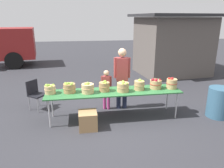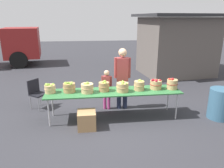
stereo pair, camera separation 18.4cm
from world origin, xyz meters
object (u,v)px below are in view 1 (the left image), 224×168
(apple_basket_green_0, at_px, (50,89))
(apple_basket_green_4, at_px, (123,87))
(vendor_adult, at_px, (122,74))
(apple_basket_red_0, at_px, (156,84))
(apple_basket_green_1, at_px, (69,88))
(trash_barrel, at_px, (219,102))
(apple_basket_green_5, at_px, (140,85))
(apple_basket_green_2, at_px, (88,88))
(folding_chair, at_px, (35,93))
(produce_crate, at_px, (88,120))
(apple_basket_green_3, at_px, (104,86))
(child_customer, at_px, (106,87))
(market_table, at_px, (114,92))
(apple_basket_red_1, at_px, (172,83))

(apple_basket_green_0, distance_m, apple_basket_green_4, 1.85)
(apple_basket_green_4, xyz_separation_m, vendor_adult, (0.10, 0.65, 0.17))
(apple_basket_green_0, height_order, apple_basket_red_0, apple_basket_red_0)
(apple_basket_green_0, distance_m, vendor_adult, 2.02)
(apple_basket_green_1, relative_size, trash_barrel, 0.40)
(apple_basket_green_5, bearing_deg, apple_basket_red_0, 5.70)
(apple_basket_green_0, bearing_deg, apple_basket_green_1, 0.39)
(apple_basket_green_1, distance_m, apple_basket_green_2, 0.47)
(apple_basket_green_2, relative_size, folding_chair, 0.38)
(apple_basket_green_5, distance_m, produce_crate, 1.64)
(apple_basket_green_3, bearing_deg, folding_chair, 155.50)
(apple_basket_green_2, bearing_deg, produce_crate, -94.94)
(apple_basket_green_5, relative_size, child_customer, 0.26)
(apple_basket_green_4, bearing_deg, apple_basket_green_2, 177.81)
(market_table, xyz_separation_m, apple_basket_green_5, (0.69, -0.01, 0.17))
(folding_chair, relative_size, produce_crate, 1.98)
(child_customer, height_order, produce_crate, child_customer)
(produce_crate, bearing_deg, apple_basket_green_2, 85.06)
(apple_basket_green_0, distance_m, apple_basket_green_3, 1.37)
(apple_basket_green_5, relative_size, folding_chair, 0.35)
(vendor_adult, xyz_separation_m, trash_barrel, (2.47, -0.96, -0.64))
(child_customer, bearing_deg, apple_basket_green_4, 134.20)
(market_table, bearing_deg, folding_chair, 157.07)
(apple_basket_green_0, distance_m, trash_barrel, 4.46)
(vendor_adult, height_order, child_customer, vendor_adult)
(vendor_adult, xyz_separation_m, child_customer, (-0.45, 0.01, -0.36))
(apple_basket_green_3, bearing_deg, child_customer, 77.14)
(trash_barrel, bearing_deg, apple_basket_green_5, 169.98)
(apple_basket_green_1, bearing_deg, apple_basket_green_4, -5.79)
(apple_basket_green_1, bearing_deg, apple_basket_green_2, -12.72)
(folding_chair, bearing_deg, child_customer, -61.54)
(trash_barrel, bearing_deg, apple_basket_green_0, 174.23)
(apple_basket_green_3, relative_size, trash_barrel, 0.36)
(apple_basket_green_0, relative_size, vendor_adult, 0.16)
(apple_basket_green_5, xyz_separation_m, child_customer, (-0.80, 0.59, -0.20))
(market_table, xyz_separation_m, folding_chair, (-2.15, 0.91, -0.21))
(folding_chair, bearing_deg, trash_barrel, -67.06)
(apple_basket_green_2, distance_m, trash_barrel, 3.53)
(apple_basket_green_3, bearing_deg, trash_barrel, -7.83)
(apple_basket_red_0, bearing_deg, produce_crate, -163.55)
(apple_basket_green_1, distance_m, produce_crate, 0.98)
(child_customer, xyz_separation_m, produce_crate, (-0.60, -1.10, -0.47))
(apple_basket_green_2, relative_size, apple_basket_red_0, 1.02)
(apple_basket_green_0, distance_m, child_customer, 1.60)
(apple_basket_green_3, bearing_deg, apple_basket_red_1, -1.67)
(apple_basket_green_3, bearing_deg, apple_basket_green_1, 177.97)
(apple_basket_green_0, height_order, apple_basket_green_2, apple_basket_green_2)
(child_customer, bearing_deg, trash_barrel, 178.07)
(apple_basket_green_0, height_order, folding_chair, apple_basket_green_0)
(apple_basket_red_1, bearing_deg, child_customer, 160.55)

